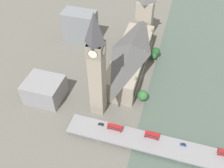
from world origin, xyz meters
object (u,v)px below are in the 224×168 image
at_px(parliament_hall, 131,57).
at_px(double_decker_bus_mid, 115,127).
at_px(victoria_tower, 145,15).
at_px(car_northbound_tail, 183,145).
at_px(road_bridge, 182,151).
at_px(double_decker_bus_lead, 152,135).
at_px(car_northbound_lead, 101,124).
at_px(clock_tower, 97,66).

xyz_separation_m(parliament_hall, double_decker_bus_mid, (-6.52, 74.63, -6.84)).
height_order(victoria_tower, double_decker_bus_mid, victoria_tower).
distance_m(parliament_hall, car_northbound_tail, 92.59).
distance_m(parliament_hall, road_bridge, 95.85).
bearing_deg(double_decker_bus_lead, double_decker_bus_mid, 1.93).
height_order(double_decker_bus_lead, car_northbound_lead, double_decker_bus_lead).
bearing_deg(parliament_hall, car_northbound_tail, 126.97).
bearing_deg(road_bridge, car_northbound_lead, -4.09).
bearing_deg(parliament_hall, road_bridge, 125.29).
bearing_deg(double_decker_bus_mid, clock_tower, -44.61).
xyz_separation_m(double_decker_bus_mid, car_northbound_lead, (10.90, -1.10, -1.98)).
bearing_deg(double_decker_bus_lead, road_bridge, 169.38).
height_order(parliament_hall, road_bridge, parliament_hall).
height_order(parliament_hall, clock_tower, clock_tower).
bearing_deg(road_bridge, car_northbound_tail, -95.08).
xyz_separation_m(parliament_hall, double_decker_bus_lead, (-33.42, 73.72, -6.71)).
height_order(double_decker_bus_lead, double_decker_bus_mid, double_decker_bus_lead).
height_order(clock_tower, car_northbound_lead, clock_tower).
bearing_deg(victoria_tower, road_bridge, 111.87).
height_order(double_decker_bus_lead, car_northbound_tail, double_decker_bus_lead).
xyz_separation_m(clock_tower, victoria_tower, (-12.00, -115.86, -21.17)).
bearing_deg(parliament_hall, double_decker_bus_mid, 94.99).
height_order(parliament_hall, victoria_tower, victoria_tower).
bearing_deg(car_northbound_tail, parliament_hall, -53.03).
distance_m(victoria_tower, car_northbound_tail, 145.54).
bearing_deg(road_bridge, double_decker_bus_lead, -10.62).
distance_m(double_decker_bus_mid, car_northbound_lead, 11.14).
height_order(victoria_tower, road_bridge, victoria_tower).
distance_m(victoria_tower, double_decker_bus_lead, 138.46).
relative_size(parliament_hall, road_bridge, 0.57).
xyz_separation_m(victoria_tower, double_decker_bus_mid, (-6.57, 134.19, -17.05)).
height_order(parliament_hall, double_decker_bus_lead, parliament_hall).
xyz_separation_m(victoria_tower, car_northbound_lead, (4.33, 133.09, -19.03)).
relative_size(double_decker_bus_mid, car_northbound_tail, 2.72).
height_order(clock_tower, car_northbound_tail, clock_tower).
distance_m(parliament_hall, car_northbound_lead, 74.18).
relative_size(victoria_tower, road_bridge, 0.31).
distance_m(road_bridge, car_northbound_tail, 4.42).
bearing_deg(double_decker_bus_lead, car_northbound_lead, -0.29).
distance_m(victoria_tower, road_bridge, 149.40).
relative_size(clock_tower, car_northbound_lead, 20.49).
bearing_deg(car_northbound_lead, car_northbound_tail, 179.90).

